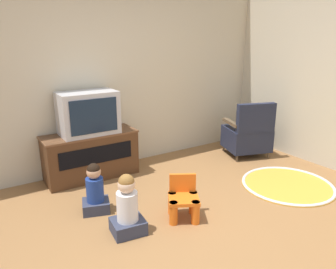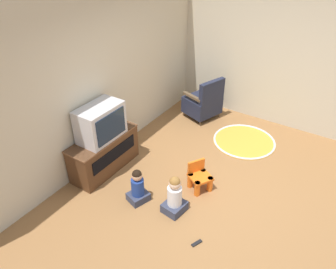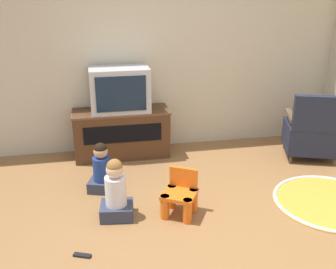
# 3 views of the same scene
# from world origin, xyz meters

# --- Properties ---
(ground_plane) EXTENTS (30.00, 30.00, 0.00)m
(ground_plane) POSITION_xyz_m (0.00, 0.00, 0.00)
(ground_plane) COLOR olive
(wall_back) EXTENTS (5.68, 0.12, 2.88)m
(wall_back) POSITION_xyz_m (-0.16, 2.18, 1.44)
(wall_back) COLOR beige
(wall_back) RESTS_ON ground_plane
(tv_cabinet) EXTENTS (1.22, 0.46, 0.61)m
(tv_cabinet) POSITION_xyz_m (-0.41, 1.87, 0.32)
(tv_cabinet) COLOR #4C2D19
(tv_cabinet) RESTS_ON ground_plane
(television) EXTENTS (0.73, 0.44, 0.55)m
(television) POSITION_xyz_m (-0.41, 1.86, 0.89)
(television) COLOR #B7B7BC
(television) RESTS_ON tv_cabinet
(black_armchair) EXTENTS (0.78, 0.75, 0.88)m
(black_armchair) POSITION_xyz_m (1.96, 1.33, 0.34)
(black_armchair) COLOR brown
(black_armchair) RESTS_ON ground_plane
(yellow_kid_chair) EXTENTS (0.42, 0.41, 0.44)m
(yellow_kid_chair) POSITION_xyz_m (0.02, 0.36, 0.18)
(yellow_kid_chair) COLOR orange
(yellow_kid_chair) RESTS_ON ground_plane
(play_mat) EXTENTS (1.15, 1.15, 0.04)m
(play_mat) POSITION_xyz_m (1.59, 0.26, 0.01)
(play_mat) COLOR gold
(play_mat) RESTS_ON ground_plane
(child_watching_left) EXTENTS (0.35, 0.32, 0.56)m
(child_watching_left) POSITION_xyz_m (-0.70, 0.97, 0.24)
(child_watching_left) COLOR #33384C
(child_watching_left) RESTS_ON ground_plane
(child_watching_center) EXTENTS (0.34, 0.31, 0.61)m
(child_watching_center) POSITION_xyz_m (-0.59, 0.42, 0.26)
(child_watching_center) COLOR #33384C
(child_watching_center) RESTS_ON ground_plane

